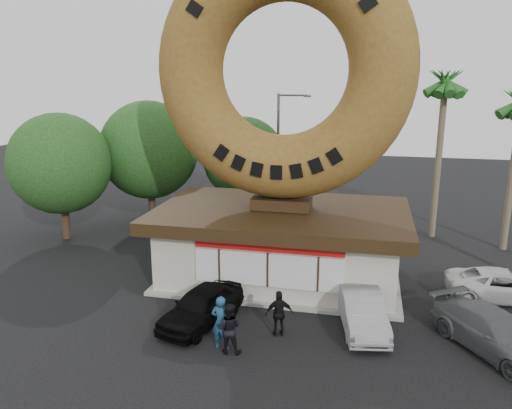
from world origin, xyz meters
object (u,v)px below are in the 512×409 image
at_px(car_silver, 362,310).
at_px(person_left, 221,323).
at_px(person_center, 229,328).
at_px(person_right, 279,313).
at_px(street_lamp, 280,150).
at_px(giant_donut, 283,70).
at_px(donut_shop, 281,241).
at_px(car_grey, 495,333).
at_px(car_white, 503,285).
at_px(car_black, 201,306).

bearing_deg(car_silver, person_left, -161.66).
relative_size(person_center, person_right, 1.04).
bearing_deg(person_right, street_lamp, -97.43).
distance_m(giant_donut, street_lamp, 11.24).
bearing_deg(person_center, donut_shop, -99.83).
height_order(person_left, car_grey, person_left).
bearing_deg(car_grey, person_center, 159.07).
distance_m(person_center, car_silver, 5.10).
relative_size(donut_shop, car_white, 2.47).
height_order(person_right, car_black, person_right).
distance_m(donut_shop, person_left, 6.70).
bearing_deg(street_lamp, car_grey, -55.96).
bearing_deg(car_black, car_grey, 18.12).
height_order(donut_shop, person_center, donut_shop).
bearing_deg(car_white, person_center, 119.74).
xyz_separation_m(person_center, car_silver, (4.30, 2.74, -0.20)).
xyz_separation_m(donut_shop, car_silver, (3.74, -4.02, -1.09)).
xyz_separation_m(person_right, car_white, (8.53, 4.99, -0.22)).
xyz_separation_m(person_center, person_right, (1.44, 1.49, -0.03)).
height_order(donut_shop, giant_donut, giant_donut).
distance_m(donut_shop, street_lamp, 10.54).
height_order(giant_donut, car_white, giant_donut).
bearing_deg(car_black, person_left, -35.06).
relative_size(person_right, car_black, 0.42).
distance_m(donut_shop, car_silver, 5.60).
distance_m(street_lamp, person_right, 15.95).
bearing_deg(person_right, car_white, -167.21).
height_order(person_center, person_right, person_center).
bearing_deg(donut_shop, car_white, -1.68).
relative_size(person_left, person_center, 1.09).
height_order(street_lamp, person_center, street_lamp).
height_order(donut_shop, street_lamp, street_lamp).
height_order(street_lamp, person_left, street_lamp).
bearing_deg(giant_donut, donut_shop, -90.00).
bearing_deg(donut_shop, car_grey, -30.27).
bearing_deg(car_black, car_white, 38.87).
distance_m(person_left, car_grey, 9.18).
relative_size(car_black, car_silver, 0.99).
distance_m(donut_shop, car_grey, 9.45).
height_order(person_center, car_white, person_center).
distance_m(car_silver, car_grey, 4.43).
xyz_separation_m(street_lamp, car_grey, (9.96, -14.75, -3.80)).
height_order(donut_shop, person_left, donut_shop).
bearing_deg(car_grey, donut_shop, 115.66).
relative_size(giant_donut, person_right, 6.43).
xyz_separation_m(giant_donut, car_black, (-2.13, -5.04, -8.57)).
height_order(giant_donut, person_center, giant_donut).
relative_size(car_silver, car_white, 0.91).
bearing_deg(donut_shop, giant_donut, 90.00).
height_order(person_right, car_grey, person_right).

